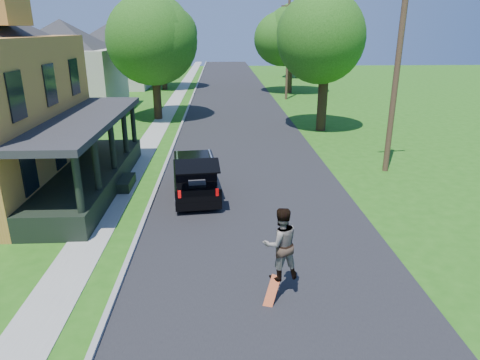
{
  "coord_description": "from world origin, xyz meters",
  "views": [
    {
      "loc": [
        -1.26,
        -11.49,
        6.5
      ],
      "look_at": [
        -0.6,
        3.0,
        1.35
      ],
      "focal_mm": 32.0,
      "sensor_mm": 36.0,
      "label": 1
    }
  ],
  "objects_px": {
    "black_suv": "(195,177)",
    "skateboarder": "(281,244)",
    "tree_right_near": "(326,36)",
    "utility_pole_near": "(397,69)"
  },
  "relations": [
    {
      "from": "black_suv",
      "to": "skateboarder",
      "type": "distance_m",
      "value": 7.53
    },
    {
      "from": "skateboarder",
      "to": "tree_right_near",
      "type": "xyz_separation_m",
      "value": [
        5.29,
        18.83,
        4.58
      ]
    },
    {
      "from": "skateboarder",
      "to": "utility_pole_near",
      "type": "height_order",
      "value": "utility_pole_near"
    },
    {
      "from": "black_suv",
      "to": "skateboarder",
      "type": "height_order",
      "value": "skateboarder"
    },
    {
      "from": "black_suv",
      "to": "tree_right_near",
      "type": "distance_m",
      "value": 15.06
    },
    {
      "from": "black_suv",
      "to": "skateboarder",
      "type": "relative_size",
      "value": 2.41
    },
    {
      "from": "tree_right_near",
      "to": "utility_pole_near",
      "type": "bearing_deg",
      "value": -82.28
    },
    {
      "from": "black_suv",
      "to": "tree_right_near",
      "type": "bearing_deg",
      "value": 50.06
    },
    {
      "from": "black_suv",
      "to": "utility_pole_near",
      "type": "height_order",
      "value": "utility_pole_near"
    },
    {
      "from": "black_suv",
      "to": "skateboarder",
      "type": "xyz_separation_m",
      "value": [
        2.51,
        -7.06,
        0.68
      ]
    }
  ]
}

